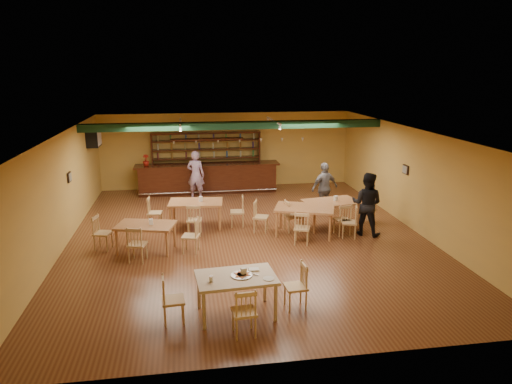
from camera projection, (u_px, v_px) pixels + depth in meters
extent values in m
plane|color=#582E19|center=(247.00, 236.00, 13.42)|extent=(12.00, 12.00, 0.00)
cube|color=#10321B|center=(235.00, 125.00, 15.35)|extent=(10.00, 0.30, 0.25)
cube|color=silver|center=(180.00, 122.00, 15.64)|extent=(0.05, 2.50, 0.05)
cube|color=silver|center=(273.00, 121.00, 16.12)|extent=(0.05, 2.50, 0.05)
cube|color=silver|center=(94.00, 138.00, 16.11)|extent=(0.34, 0.70, 0.48)
cube|color=black|center=(69.00, 177.00, 13.20)|extent=(0.04, 0.34, 0.28)
cube|color=black|center=(406.00, 170.00, 14.20)|extent=(0.04, 0.34, 0.28)
cube|color=#33120A|center=(208.00, 178.00, 18.07)|extent=(5.54, 0.85, 1.13)
cube|color=#33120A|center=(207.00, 161.00, 18.52)|extent=(4.29, 0.40, 2.28)
imported|color=#9F1A0E|center=(146.00, 160.00, 17.52)|extent=(0.31, 0.31, 0.43)
cube|color=#9F6738|center=(196.00, 214.00, 14.14)|extent=(1.69, 1.12, 0.80)
cube|color=#9F6738|center=(331.00, 214.00, 14.13)|extent=(1.76, 1.23, 0.81)
cube|color=#9F6738|center=(146.00, 238.00, 12.24)|extent=(1.66, 1.23, 0.74)
cube|color=#9F6738|center=(304.00, 221.00, 13.46)|extent=(1.91, 1.50, 0.83)
cube|color=tan|center=(236.00, 295.00, 9.04)|extent=(1.59, 1.09, 0.82)
cylinder|color=silver|center=(242.00, 275.00, 8.95)|extent=(0.53, 0.53, 0.01)
cylinder|color=#EAE5C6|center=(211.00, 279.00, 8.69)|extent=(0.08, 0.08, 0.11)
cube|color=white|center=(254.00, 269.00, 9.20)|extent=(0.20, 0.15, 0.03)
cube|color=silver|center=(250.00, 273.00, 9.02)|extent=(0.31, 0.26, 0.00)
cylinder|color=white|center=(269.00, 279.00, 8.82)|extent=(0.24, 0.24, 0.01)
imported|color=#7D4495|center=(196.00, 175.00, 17.12)|extent=(0.76, 0.62, 1.80)
imported|color=black|center=(367.00, 204.00, 13.36)|extent=(1.13, 1.08, 1.84)
imported|color=gray|center=(325.00, 188.00, 15.43)|extent=(1.08, 0.71, 1.70)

